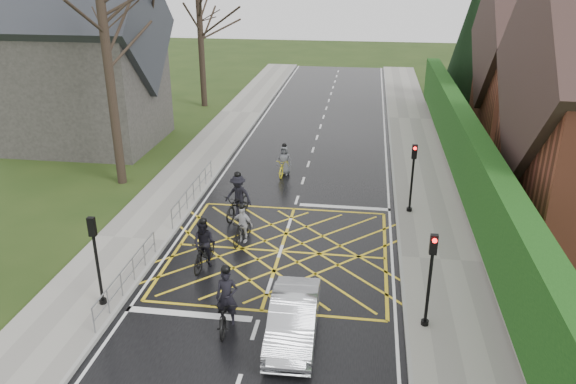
% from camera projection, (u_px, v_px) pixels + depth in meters
% --- Properties ---
extents(ground, '(120.00, 120.00, 0.00)m').
position_uv_depth(ground, '(280.00, 251.00, 21.63)').
color(ground, '#1F3210').
rests_on(ground, ground).
extents(road, '(9.00, 80.00, 0.01)m').
position_uv_depth(road, '(280.00, 251.00, 21.63)').
color(road, black).
rests_on(road, ground).
extents(sidewalk_right, '(3.00, 80.00, 0.15)m').
position_uv_depth(sidewalk_right, '(440.00, 261.00, 20.82)').
color(sidewalk_right, gray).
rests_on(sidewalk_right, ground).
extents(sidewalk_left, '(3.00, 80.00, 0.15)m').
position_uv_depth(sidewalk_left, '(132.00, 239.00, 22.38)').
color(sidewalk_left, gray).
rests_on(sidewalk_left, ground).
extents(stone_wall, '(0.50, 38.00, 0.70)m').
position_uv_depth(stone_wall, '(465.00, 194.00, 25.96)').
color(stone_wall, slate).
rests_on(stone_wall, ground).
extents(hedge, '(0.90, 38.00, 2.80)m').
position_uv_depth(hedge, '(470.00, 158.00, 25.29)').
color(hedge, '#0F350E').
rests_on(hedge, stone_wall).
extents(house_far, '(9.80, 8.80, 10.30)m').
position_uv_depth(house_far, '(562.00, 65.00, 34.46)').
color(house_far, brown).
rests_on(house_far, ground).
extents(conifer, '(4.60, 4.60, 10.00)m').
position_uv_depth(conifer, '(475.00, 37.00, 42.05)').
color(conifer, black).
rests_on(conifer, ground).
extents(church, '(8.80, 7.80, 11.00)m').
position_uv_depth(church, '(81.00, 61.00, 32.45)').
color(church, '#2D2B28').
rests_on(church, ground).
extents(tree_near, '(9.24, 9.24, 11.44)m').
position_uv_depth(tree_near, '(103.00, 19.00, 25.23)').
color(tree_near, black).
rests_on(tree_near, ground).
extents(tree_far, '(8.40, 8.40, 10.40)m').
position_uv_depth(tree_far, '(199.00, 7.00, 40.16)').
color(tree_far, black).
rests_on(tree_far, ground).
extents(railing_south, '(0.05, 5.04, 1.03)m').
position_uv_depth(railing_south, '(127.00, 271.00, 18.74)').
color(railing_south, slate).
rests_on(railing_south, ground).
extents(railing_north, '(0.05, 6.04, 1.03)m').
position_uv_depth(railing_north, '(193.00, 187.00, 25.58)').
color(railing_north, slate).
rests_on(railing_north, ground).
extents(traffic_light_ne, '(0.24, 0.31, 3.21)m').
position_uv_depth(traffic_light_ne, '(412.00, 179.00, 24.15)').
color(traffic_light_ne, black).
rests_on(traffic_light_ne, ground).
extents(traffic_light_se, '(0.24, 0.31, 3.21)m').
position_uv_depth(traffic_light_se, '(429.00, 282.00, 16.48)').
color(traffic_light_se, black).
rests_on(traffic_light_se, ground).
extents(traffic_light_sw, '(0.24, 0.31, 3.21)m').
position_uv_depth(traffic_light_sw, '(97.00, 262.00, 17.55)').
color(traffic_light_sw, black).
rests_on(traffic_light_sw, ground).
extents(cyclist_rear, '(0.92, 2.18, 2.06)m').
position_uv_depth(cyclist_rear, '(227.00, 306.00, 17.06)').
color(cyclist_rear, black).
rests_on(cyclist_rear, ground).
extents(cyclist_back, '(0.94, 2.00, 1.96)m').
position_uv_depth(cyclist_back, '(204.00, 248.00, 20.30)').
color(cyclist_back, black).
rests_on(cyclist_back, ground).
extents(cyclist_mid, '(1.36, 2.24, 2.06)m').
position_uv_depth(cyclist_mid, '(238.00, 200.00, 24.31)').
color(cyclist_mid, black).
rests_on(cyclist_mid, ground).
extents(cyclist_front, '(0.93, 1.68, 1.63)m').
position_uv_depth(cyclist_front, '(242.00, 228.00, 22.13)').
color(cyclist_front, black).
rests_on(cyclist_front, ground).
extents(cyclist_lead, '(0.80, 1.79, 1.70)m').
position_uv_depth(cyclist_lead, '(284.00, 164.00, 29.06)').
color(cyclist_lead, yellow).
rests_on(cyclist_lead, ground).
extents(car, '(1.49, 3.97, 1.29)m').
position_uv_depth(car, '(293.00, 319.00, 16.48)').
color(car, '#B0B2B7').
rests_on(car, ground).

